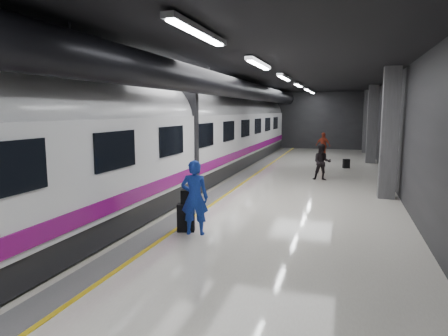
% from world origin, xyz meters
% --- Properties ---
extents(ground, '(40.00, 40.00, 0.00)m').
position_xyz_m(ground, '(0.00, 0.00, 0.00)').
color(ground, silver).
rests_on(ground, ground).
extents(platform_hall, '(10.02, 40.02, 4.51)m').
position_xyz_m(platform_hall, '(-0.29, 0.96, 3.54)').
color(platform_hall, black).
rests_on(platform_hall, ground).
extents(train, '(3.05, 38.00, 4.05)m').
position_xyz_m(train, '(-3.25, -0.00, 2.07)').
color(train, black).
rests_on(train, ground).
extents(traveler_main, '(0.74, 0.55, 1.85)m').
position_xyz_m(traveler_main, '(-0.35, -3.87, 0.92)').
color(traveler_main, '#1831B7').
rests_on(traveler_main, ground).
extents(suitcase_main, '(0.49, 0.38, 0.70)m').
position_xyz_m(suitcase_main, '(-0.65, -3.70, 0.35)').
color(suitcase_main, black).
rests_on(suitcase_main, ground).
extents(shoulder_bag, '(0.29, 0.18, 0.36)m').
position_xyz_m(shoulder_bag, '(-0.63, -3.70, 0.88)').
color(shoulder_bag, black).
rests_on(shoulder_bag, suitcase_main).
extents(traveler_far_a, '(0.81, 0.65, 1.60)m').
position_xyz_m(traveler_far_a, '(2.17, 4.97, 0.80)').
color(traveler_far_a, black).
rests_on(traveler_far_a, ground).
extents(traveler_far_b, '(1.06, 0.75, 1.67)m').
position_xyz_m(traveler_far_b, '(1.75, 13.23, 0.83)').
color(traveler_far_b, maroon).
rests_on(traveler_far_b, ground).
extents(suitcase_far, '(0.39, 0.33, 0.49)m').
position_xyz_m(suitcase_far, '(3.20, 9.21, 0.24)').
color(suitcase_far, black).
rests_on(suitcase_far, ground).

